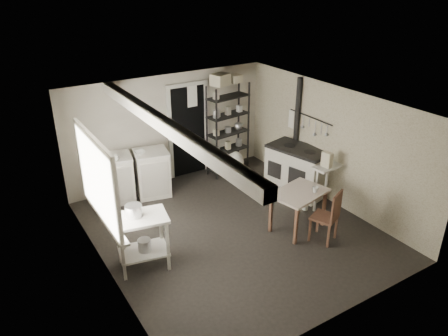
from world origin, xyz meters
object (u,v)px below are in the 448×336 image
base_cabinets (134,176)px  flour_sack (234,164)px  work_table (298,210)px  chair (324,215)px  stockpot (134,213)px  shelf_rack (228,132)px  stove (297,172)px  prep_table (143,245)px

base_cabinets → flour_sack: 2.31m
work_table → chair: (0.14, -0.51, 0.10)m
stockpot → shelf_rack: size_ratio=0.13×
base_cabinets → shelf_rack: shelf_rack is taller
shelf_rack → work_table: bearing=-103.0°
shelf_rack → stove: bearing=-74.5°
prep_table → stockpot: size_ratio=3.30×
stove → chair: (-0.78, -1.60, 0.04)m
base_cabinets → stove: bearing=-15.9°
prep_table → stockpot: (-0.07, 0.08, 0.54)m
work_table → chair: size_ratio=1.02×
stove → prep_table: bearing=176.5°
base_cabinets → stove: 3.30m
stove → flour_sack: (-0.63, 1.39, -0.20)m
work_table → flour_sack: (0.29, 2.48, -0.14)m
work_table → chair: chair is taller
base_cabinets → shelf_rack: 2.29m
work_table → stockpot: bearing=169.8°
chair → base_cabinets: bearing=100.5°
stove → chair: size_ratio=1.29×
prep_table → work_table: (2.73, -0.43, -0.02)m
prep_table → shelf_rack: 3.75m
prep_table → stove: (3.65, 0.66, 0.04)m
stove → chair: 1.78m
shelf_rack → stove: (0.69, -1.57, -0.51)m
prep_table → work_table: bearing=-8.9°
prep_table → base_cabinets: base_cabinets is taller
prep_table → flour_sack: size_ratio=1.68×
stove → base_cabinets: bearing=138.3°
stockpot → base_cabinets: 2.33m
prep_table → flour_sack: 3.66m
base_cabinets → stockpot: bearing=-98.6°
stockpot → work_table: size_ratio=0.28×
chair → flour_sack: chair is taller
stockpot → base_cabinets: bearing=69.4°
prep_table → chair: 3.02m
base_cabinets → shelf_rack: (2.23, 0.03, 0.49)m
stockpot → shelf_rack: 3.72m
chair → stove: bearing=40.3°
shelf_rack → prep_table: bearing=-151.0°
shelf_rack → base_cabinets: bearing=172.7°
chair → flour_sack: size_ratio=1.79×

